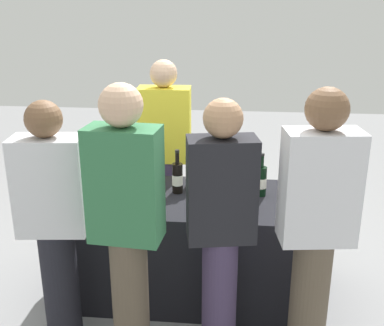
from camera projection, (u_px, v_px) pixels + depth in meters
ground_plane at (192, 289)px, 3.52m from camera, size 12.00×12.00×0.00m
tasting_table at (192, 245)px, 3.39m from camera, size 1.81×0.79×0.75m
wine_bottle_0 at (115, 168)px, 3.47m from camera, size 0.07×0.07×0.34m
wine_bottle_1 at (153, 174)px, 3.40m from camera, size 0.07×0.07×0.30m
wine_bottle_2 at (177, 178)px, 3.31m from camera, size 0.08×0.08×0.32m
wine_bottle_3 at (191, 172)px, 3.41m from camera, size 0.08×0.08×0.33m
wine_bottle_4 at (214, 172)px, 3.40m from camera, size 0.08×0.08×0.33m
wine_bottle_5 at (261, 181)px, 3.27m from camera, size 0.08×0.08×0.31m
wine_glass_0 at (108, 185)px, 3.21m from camera, size 0.07×0.07×0.15m
wine_glass_1 at (136, 189)px, 3.14m from camera, size 0.07×0.07×0.14m
wine_glass_2 at (213, 193)px, 3.08m from camera, size 0.07×0.07×0.14m
wine_glass_3 at (225, 188)px, 3.16m from camera, size 0.07×0.07×0.14m
wine_glass_4 at (252, 197)px, 3.04m from camera, size 0.07×0.07×0.13m
server_pouring at (165, 152)px, 3.86m from camera, size 0.43×0.25×1.61m
guest_0 at (54, 221)px, 2.74m from camera, size 0.41×0.26×1.54m
guest_1 at (127, 223)px, 2.52m from camera, size 0.40×0.24×1.66m
guest_2 at (221, 225)px, 2.62m from camera, size 0.40×0.27×1.57m
guest_3 at (316, 226)px, 2.53m from camera, size 0.42×0.26×1.64m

